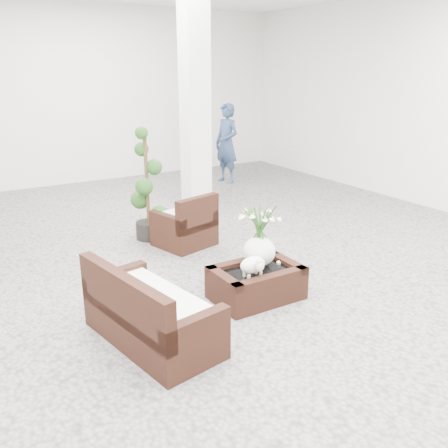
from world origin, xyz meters
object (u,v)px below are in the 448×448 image
loveseat (152,304)px  armchair (184,220)px  topiary (147,185)px  coffee_table (256,284)px

loveseat → armchair: bearing=-43.8°
topiary → loveseat: bearing=-112.3°
coffee_table → topiary: size_ratio=0.59×
coffee_table → armchair: 1.83m
coffee_table → topiary: bearing=95.4°
armchair → loveseat: armchair is taller
loveseat → topiary: 2.75m
coffee_table → armchair: (0.08, 1.82, 0.20)m
coffee_table → armchair: armchair is taller
armchair → coffee_table: bearing=72.6°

